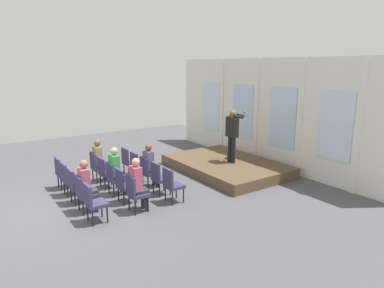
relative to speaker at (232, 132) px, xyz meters
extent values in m
plane|color=#4C4C51|center=(-0.22, -5.23, -1.38)|extent=(17.77, 17.77, 0.00)
cube|color=silver|center=(-0.22, 1.61, 0.51)|extent=(9.77, 0.10, 3.78)
cube|color=silver|center=(-3.15, 1.55, 0.44)|extent=(1.09, 0.04, 2.02)
cube|color=silver|center=(-2.46, 1.55, 0.51)|extent=(0.20, 0.08, 3.78)
cube|color=silver|center=(-1.19, 1.55, 0.44)|extent=(1.09, 0.04, 2.02)
cube|color=silver|center=(-0.50, 1.55, 0.51)|extent=(0.20, 0.08, 3.78)
cube|color=silver|center=(0.76, 1.55, 0.44)|extent=(1.09, 0.04, 2.02)
cube|color=silver|center=(1.45, 1.55, 0.51)|extent=(0.20, 0.08, 3.78)
cube|color=silver|center=(2.72, 1.55, 0.44)|extent=(1.09, 0.04, 2.02)
cube|color=silver|center=(3.41, 1.55, 0.51)|extent=(0.20, 0.08, 3.78)
cube|color=brown|center=(-0.22, -0.07, -1.21)|extent=(4.04, 2.75, 0.34)
cylinder|color=black|center=(-0.09, -0.02, -0.60)|extent=(0.14, 0.14, 0.88)
cylinder|color=black|center=(0.09, -0.02, -0.60)|extent=(0.14, 0.14, 0.88)
cube|color=black|center=(0.00, -0.02, 0.17)|extent=(0.42, 0.22, 0.66)
cube|color=#B28C19|center=(0.00, 0.10, 0.25)|extent=(0.06, 0.01, 0.39)
sphere|color=#8C6647|center=(0.00, -0.01, 0.63)|extent=(0.21, 0.21, 0.21)
cylinder|color=black|center=(-0.24, 0.06, 0.28)|extent=(0.09, 0.28, 0.45)
cylinder|color=black|center=(0.15, 0.12, 0.52)|extent=(0.15, 0.36, 0.15)
cylinder|color=black|center=(0.10, 0.25, 0.55)|extent=(0.11, 0.34, 0.15)
sphere|color=#8C6647|center=(0.00, 0.51, 0.62)|extent=(0.10, 0.10, 0.10)
cylinder|color=black|center=(-0.40, 0.23, -1.02)|extent=(0.28, 0.28, 0.03)
cylinder|color=black|center=(-0.40, 0.23, -0.28)|extent=(0.02, 0.02, 1.45)
sphere|color=#262626|center=(-0.40, 0.23, 0.48)|extent=(0.07, 0.07, 0.07)
cylinder|color=black|center=(-1.39, -2.79, -1.18)|extent=(0.04, 0.04, 0.40)
cylinder|color=black|center=(-1.75, -2.79, -1.18)|extent=(0.04, 0.04, 0.40)
cylinder|color=black|center=(-1.39, -3.13, -1.18)|extent=(0.04, 0.04, 0.40)
cylinder|color=black|center=(-1.75, -3.13, -1.18)|extent=(0.04, 0.04, 0.40)
cube|color=#383356|center=(-1.57, -2.96, -0.94)|extent=(0.46, 0.44, 0.08)
cube|color=#383356|center=(-1.57, -3.15, -0.67)|extent=(0.46, 0.06, 0.46)
cylinder|color=black|center=(-0.71, -2.79, -1.18)|extent=(0.04, 0.04, 0.40)
cylinder|color=black|center=(-1.07, -2.79, -1.18)|extent=(0.04, 0.04, 0.40)
cylinder|color=black|center=(-0.71, -3.13, -1.18)|extent=(0.04, 0.04, 0.40)
cylinder|color=black|center=(-1.07, -3.13, -1.18)|extent=(0.04, 0.04, 0.40)
cube|color=#383356|center=(-0.89, -2.96, -0.94)|extent=(0.46, 0.44, 0.08)
cube|color=#383356|center=(-0.89, -3.15, -0.67)|extent=(0.46, 0.06, 0.46)
cylinder|color=black|center=(-0.04, -2.79, -1.18)|extent=(0.04, 0.04, 0.40)
cylinder|color=black|center=(-0.40, -2.79, -1.18)|extent=(0.04, 0.04, 0.40)
cylinder|color=black|center=(-0.04, -3.13, -1.18)|extent=(0.04, 0.04, 0.40)
cylinder|color=black|center=(-0.40, -3.13, -1.18)|extent=(0.04, 0.04, 0.40)
cube|color=#383356|center=(-0.22, -2.96, -0.94)|extent=(0.46, 0.44, 0.08)
cube|color=#383356|center=(-0.22, -3.15, -0.67)|extent=(0.46, 0.06, 0.46)
cylinder|color=#2D2D33|center=(-0.31, -2.78, -1.16)|extent=(0.10, 0.10, 0.44)
cylinder|color=#2D2D33|center=(-0.13, -2.78, -1.16)|extent=(0.10, 0.10, 0.44)
cube|color=#2D2D33|center=(-0.22, -2.90, -0.88)|extent=(0.34, 0.36, 0.12)
cube|color=#594C72|center=(-0.22, -3.01, -0.54)|extent=(0.36, 0.20, 0.55)
sphere|color=brown|center=(-0.22, -2.99, -0.15)|extent=(0.20, 0.20, 0.20)
cylinder|color=black|center=(0.64, -2.79, -1.18)|extent=(0.04, 0.04, 0.40)
cylinder|color=black|center=(0.28, -2.79, -1.18)|extent=(0.04, 0.04, 0.40)
cylinder|color=black|center=(0.64, -3.13, -1.18)|extent=(0.04, 0.04, 0.40)
cylinder|color=black|center=(0.28, -3.13, -1.18)|extent=(0.04, 0.04, 0.40)
cube|color=#383356|center=(0.46, -2.96, -0.94)|extent=(0.46, 0.44, 0.08)
cube|color=#383356|center=(0.46, -3.15, -0.67)|extent=(0.46, 0.06, 0.46)
cylinder|color=black|center=(1.31, -2.79, -1.18)|extent=(0.04, 0.04, 0.40)
cylinder|color=black|center=(0.95, -2.79, -1.18)|extent=(0.04, 0.04, 0.40)
cylinder|color=black|center=(1.31, -3.13, -1.18)|extent=(0.04, 0.04, 0.40)
cylinder|color=black|center=(0.95, -3.13, -1.18)|extent=(0.04, 0.04, 0.40)
cube|color=#383356|center=(1.13, -2.96, -0.94)|extent=(0.46, 0.44, 0.08)
cube|color=#383356|center=(1.13, -3.15, -0.67)|extent=(0.46, 0.06, 0.46)
cylinder|color=black|center=(-1.39, -3.83, -1.18)|extent=(0.04, 0.04, 0.40)
cylinder|color=black|center=(-1.75, -3.83, -1.18)|extent=(0.04, 0.04, 0.40)
cylinder|color=black|center=(-1.39, -4.17, -1.18)|extent=(0.04, 0.04, 0.40)
cylinder|color=black|center=(-1.75, -4.17, -1.18)|extent=(0.04, 0.04, 0.40)
cube|color=#383356|center=(-1.57, -4.00, -0.94)|extent=(0.46, 0.44, 0.08)
cube|color=#383356|center=(-1.57, -4.19, -0.67)|extent=(0.46, 0.06, 0.46)
cylinder|color=#2D2D33|center=(-1.66, -3.82, -1.16)|extent=(0.10, 0.10, 0.44)
cylinder|color=#2D2D33|center=(-1.48, -3.82, -1.16)|extent=(0.10, 0.10, 0.44)
cube|color=#2D2D33|center=(-1.57, -3.94, -0.88)|extent=(0.34, 0.36, 0.12)
cube|color=#997F4C|center=(-1.57, -4.05, -0.54)|extent=(0.36, 0.20, 0.56)
sphere|color=brown|center=(-1.57, -4.03, -0.14)|extent=(0.20, 0.20, 0.20)
cylinder|color=black|center=(-0.71, -3.83, -1.18)|extent=(0.04, 0.04, 0.40)
cylinder|color=black|center=(-1.07, -3.83, -1.18)|extent=(0.04, 0.04, 0.40)
cylinder|color=black|center=(-0.71, -4.17, -1.18)|extent=(0.04, 0.04, 0.40)
cylinder|color=black|center=(-1.07, -4.17, -1.18)|extent=(0.04, 0.04, 0.40)
cube|color=#383356|center=(-0.89, -4.00, -0.94)|extent=(0.46, 0.44, 0.08)
cube|color=#383356|center=(-0.89, -4.19, -0.67)|extent=(0.46, 0.06, 0.46)
cylinder|color=black|center=(-0.04, -3.83, -1.18)|extent=(0.04, 0.04, 0.40)
cylinder|color=black|center=(-0.40, -3.83, -1.18)|extent=(0.04, 0.04, 0.40)
cylinder|color=black|center=(-0.04, -4.17, -1.18)|extent=(0.04, 0.04, 0.40)
cylinder|color=black|center=(-0.40, -4.17, -1.18)|extent=(0.04, 0.04, 0.40)
cube|color=#383356|center=(-0.22, -4.00, -0.94)|extent=(0.46, 0.44, 0.08)
cube|color=#383356|center=(-0.22, -4.19, -0.67)|extent=(0.46, 0.06, 0.46)
cylinder|color=#2D2D33|center=(-0.31, -3.82, -1.16)|extent=(0.10, 0.10, 0.44)
cylinder|color=#2D2D33|center=(-0.13, -3.82, -1.16)|extent=(0.10, 0.10, 0.44)
cube|color=#2D2D33|center=(-0.22, -3.94, -0.88)|extent=(0.34, 0.36, 0.12)
cube|color=green|center=(-0.22, -4.05, -0.52)|extent=(0.36, 0.20, 0.59)
sphere|color=tan|center=(-0.22, -4.03, -0.12)|extent=(0.20, 0.20, 0.20)
cylinder|color=black|center=(0.64, -3.83, -1.18)|extent=(0.04, 0.04, 0.40)
cylinder|color=black|center=(0.28, -3.83, -1.18)|extent=(0.04, 0.04, 0.40)
cylinder|color=black|center=(0.64, -4.17, -1.18)|extent=(0.04, 0.04, 0.40)
cylinder|color=black|center=(0.28, -4.17, -1.18)|extent=(0.04, 0.04, 0.40)
cube|color=#383356|center=(0.46, -4.00, -0.94)|extent=(0.46, 0.44, 0.08)
cube|color=#383356|center=(0.46, -4.19, -0.67)|extent=(0.46, 0.06, 0.46)
cylinder|color=black|center=(1.31, -3.83, -1.18)|extent=(0.04, 0.04, 0.40)
cylinder|color=black|center=(0.95, -3.83, -1.18)|extent=(0.04, 0.04, 0.40)
cylinder|color=black|center=(1.31, -4.17, -1.18)|extent=(0.04, 0.04, 0.40)
cylinder|color=black|center=(0.95, -4.17, -1.18)|extent=(0.04, 0.04, 0.40)
cube|color=#383356|center=(1.13, -4.00, -0.94)|extent=(0.46, 0.44, 0.08)
cube|color=#383356|center=(1.13, -4.19, -0.67)|extent=(0.46, 0.06, 0.46)
cylinder|color=#2D2D33|center=(1.04, -3.82, -1.16)|extent=(0.10, 0.10, 0.44)
cylinder|color=#2D2D33|center=(1.22, -3.82, -1.16)|extent=(0.10, 0.10, 0.44)
cube|color=#2D2D33|center=(1.13, -3.94, -0.88)|extent=(0.34, 0.36, 0.12)
cube|color=#B24C66|center=(1.13, -4.05, -0.52)|extent=(0.36, 0.20, 0.60)
sphere|color=tan|center=(1.13, -4.03, -0.11)|extent=(0.20, 0.20, 0.20)
cylinder|color=black|center=(-1.39, -4.87, -1.18)|extent=(0.04, 0.04, 0.40)
cylinder|color=black|center=(-1.75, -4.87, -1.18)|extent=(0.04, 0.04, 0.40)
cylinder|color=black|center=(-1.39, -5.21, -1.18)|extent=(0.04, 0.04, 0.40)
cylinder|color=black|center=(-1.75, -5.21, -1.18)|extent=(0.04, 0.04, 0.40)
cube|color=#383356|center=(-1.57, -5.04, -0.94)|extent=(0.46, 0.44, 0.08)
cube|color=#383356|center=(-1.57, -5.23, -0.67)|extent=(0.46, 0.06, 0.46)
cylinder|color=black|center=(-0.71, -4.87, -1.18)|extent=(0.04, 0.04, 0.40)
cylinder|color=black|center=(-1.07, -4.87, -1.18)|extent=(0.04, 0.04, 0.40)
cylinder|color=black|center=(-0.71, -5.21, -1.18)|extent=(0.04, 0.04, 0.40)
cylinder|color=black|center=(-1.07, -5.21, -1.18)|extent=(0.04, 0.04, 0.40)
cube|color=#383356|center=(-0.89, -5.04, -0.94)|extent=(0.46, 0.44, 0.08)
cube|color=#383356|center=(-0.89, -5.23, -0.67)|extent=(0.46, 0.06, 0.46)
cylinder|color=black|center=(-0.04, -4.87, -1.18)|extent=(0.04, 0.04, 0.40)
cylinder|color=black|center=(-0.40, -4.87, -1.18)|extent=(0.04, 0.04, 0.40)
cylinder|color=black|center=(-0.04, -5.21, -1.18)|extent=(0.04, 0.04, 0.40)
cylinder|color=black|center=(-0.40, -5.21, -1.18)|extent=(0.04, 0.04, 0.40)
cube|color=#383356|center=(-0.22, -5.04, -0.94)|extent=(0.46, 0.44, 0.08)
cube|color=#383356|center=(-0.22, -5.23, -0.67)|extent=(0.46, 0.06, 0.46)
cylinder|color=black|center=(0.64, -4.87, -1.18)|extent=(0.04, 0.04, 0.40)
cylinder|color=black|center=(0.28, -4.87, -1.18)|extent=(0.04, 0.04, 0.40)
cylinder|color=black|center=(0.64, -5.21, -1.18)|extent=(0.04, 0.04, 0.40)
cylinder|color=black|center=(0.28, -5.21, -1.18)|extent=(0.04, 0.04, 0.40)
cube|color=#383356|center=(0.46, -5.04, -0.94)|extent=(0.46, 0.44, 0.08)
cube|color=#383356|center=(0.46, -5.23, -0.67)|extent=(0.46, 0.06, 0.46)
cylinder|color=#2D2D33|center=(0.37, -4.86, -1.16)|extent=(0.10, 0.10, 0.44)
cylinder|color=#2D2D33|center=(0.55, -4.86, -1.16)|extent=(0.10, 0.10, 0.44)
cube|color=#2D2D33|center=(0.46, -4.98, -0.88)|extent=(0.34, 0.36, 0.12)
cube|color=#B24C66|center=(0.46, -5.09, -0.54)|extent=(0.36, 0.20, 0.56)
sphere|color=#8C6647|center=(0.46, -5.07, -0.15)|extent=(0.20, 0.20, 0.20)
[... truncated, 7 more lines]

